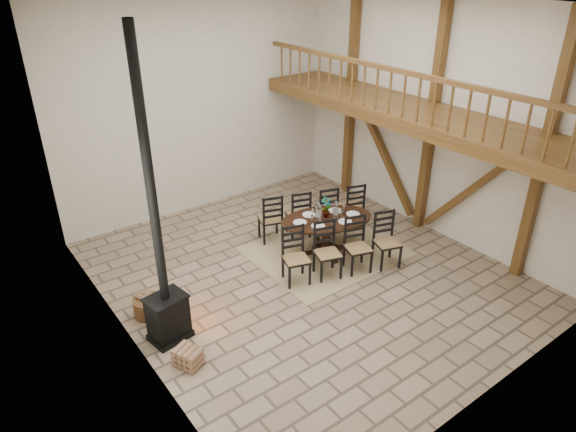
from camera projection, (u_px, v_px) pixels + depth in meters
ground at (305, 273)px, 10.22m from camera, size 8.00×8.00×0.00m
room_shell at (358, 115)px, 9.46m from camera, size 7.02×8.02×5.01m
rug at (326, 251)px, 10.95m from camera, size 3.00×2.50×0.02m
dining_table at (326, 235)px, 10.77m from camera, size 2.96×2.81×1.26m
wood_stove at (163, 281)px, 8.01m from camera, size 0.70×0.58×5.00m
log_basket at (148, 306)px, 8.99m from camera, size 0.50×0.50×0.42m
log_stack at (188, 357)px, 7.89m from camera, size 0.46×0.52×0.32m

